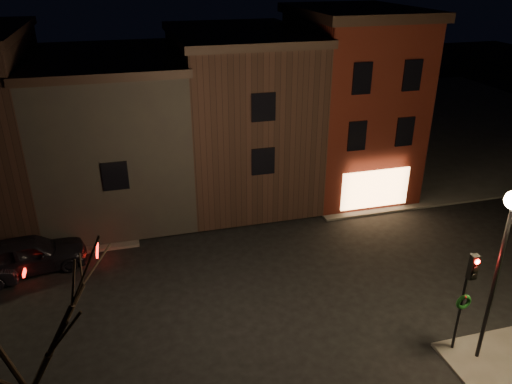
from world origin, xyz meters
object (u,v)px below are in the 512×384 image
traffic_signal (467,288)px  parked_car_a (29,254)px  bare_tree_left (12,325)px  street_lamp_near (507,232)px

traffic_signal → parked_car_a: traffic_signal is taller
traffic_signal → bare_tree_left: bare_tree_left is taller
street_lamp_near → parked_car_a: street_lamp_near is taller
street_lamp_near → parked_car_a: 19.55m
street_lamp_near → bare_tree_left: bearing=-176.0°
traffic_signal → parked_car_a: size_ratio=0.82×
traffic_signal → parked_car_a: (-15.49, 9.72, -1.97)m
bare_tree_left → parked_car_a: bearing=99.6°
traffic_signal → street_lamp_near: bearing=-39.4°
street_lamp_near → bare_tree_left: 14.24m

